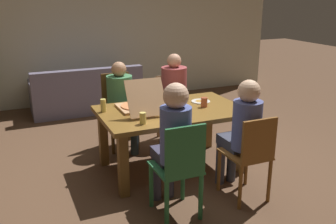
{
  "coord_description": "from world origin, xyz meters",
  "views": [
    {
      "loc": [
        -1.68,
        -3.8,
        2.02
      ],
      "look_at": [
        0.0,
        0.1,
        0.67
      ],
      "focal_mm": 40.79,
      "sensor_mm": 36.0,
      "label": 1
    }
  ],
  "objects_px": {
    "pizza_box_0": "(139,105)",
    "drinking_glass_0": "(143,118)",
    "plate_2": "(174,101)",
    "dining_table": "(171,118)",
    "chair_1": "(119,109)",
    "chair_2": "(180,168)",
    "person_0": "(242,128)",
    "person_1": "(121,99)",
    "drinking_glass_1": "(204,102)",
    "couch": "(87,95)",
    "plate_1": "(180,115)",
    "person_2": "(173,137)",
    "chair_3": "(172,105)",
    "plate_0": "(201,101)",
    "drinking_glass_2": "(103,105)",
    "person_3": "(176,91)",
    "chair_0": "(250,154)"
  },
  "relations": [
    {
      "from": "pizza_box_0",
      "to": "drinking_glass_0",
      "type": "xyz_separation_m",
      "value": [
        -0.12,
        -0.47,
        0.01
      ]
    },
    {
      "from": "chair_2",
      "to": "plate_0",
      "type": "height_order",
      "value": "chair_2"
    },
    {
      "from": "person_0",
      "to": "drinking_glass_1",
      "type": "height_order",
      "value": "person_0"
    },
    {
      "from": "pizza_box_0",
      "to": "drinking_glass_1",
      "type": "xyz_separation_m",
      "value": [
        0.74,
        -0.2,
        0.0
      ]
    },
    {
      "from": "person_1",
      "to": "chair_2",
      "type": "bearing_deg",
      "value": -90.0
    },
    {
      "from": "chair_0",
      "to": "person_1",
      "type": "relative_size",
      "value": 0.77
    },
    {
      "from": "chair_0",
      "to": "plate_2",
      "type": "height_order",
      "value": "chair_0"
    },
    {
      "from": "plate_1",
      "to": "chair_2",
      "type": "bearing_deg",
      "value": -115.1
    },
    {
      "from": "dining_table",
      "to": "person_1",
      "type": "distance_m",
      "value": 0.88
    },
    {
      "from": "plate_0",
      "to": "couch",
      "type": "distance_m",
      "value": 2.73
    },
    {
      "from": "pizza_box_0",
      "to": "plate_0",
      "type": "height_order",
      "value": "pizza_box_0"
    },
    {
      "from": "chair_1",
      "to": "plate_2",
      "type": "distance_m",
      "value": 0.88
    },
    {
      "from": "person_0",
      "to": "plate_1",
      "type": "distance_m",
      "value": 0.71
    },
    {
      "from": "drinking_glass_0",
      "to": "drinking_glass_1",
      "type": "height_order",
      "value": "drinking_glass_0"
    },
    {
      "from": "pizza_box_0",
      "to": "chair_1",
      "type": "bearing_deg",
      "value": 90.59
    },
    {
      "from": "pizza_box_0",
      "to": "couch",
      "type": "xyz_separation_m",
      "value": [
        -0.09,
        2.54,
        -0.5
      ]
    },
    {
      "from": "pizza_box_0",
      "to": "person_2",
      "type": "bearing_deg",
      "value": -90.49
    },
    {
      "from": "dining_table",
      "to": "person_1",
      "type": "relative_size",
      "value": 1.4
    },
    {
      "from": "person_1",
      "to": "couch",
      "type": "bearing_deg",
      "value": 92.51
    },
    {
      "from": "person_2",
      "to": "person_3",
      "type": "relative_size",
      "value": 1.04
    },
    {
      "from": "person_0",
      "to": "drinking_glass_0",
      "type": "bearing_deg",
      "value": 151.14
    },
    {
      "from": "plate_0",
      "to": "drinking_glass_0",
      "type": "relative_size",
      "value": 1.9
    },
    {
      "from": "person_0",
      "to": "person_1",
      "type": "height_order",
      "value": "person_0"
    },
    {
      "from": "chair_0",
      "to": "chair_1",
      "type": "height_order",
      "value": "chair_1"
    },
    {
      "from": "plate_1",
      "to": "dining_table",
      "type": "bearing_deg",
      "value": 87.83
    },
    {
      "from": "person_3",
      "to": "pizza_box_0",
      "type": "bearing_deg",
      "value": -139.36
    },
    {
      "from": "chair_2",
      "to": "plate_2",
      "type": "bearing_deg",
      "value": 67.69
    },
    {
      "from": "chair_3",
      "to": "plate_0",
      "type": "xyz_separation_m",
      "value": [
        0.04,
        -0.77,
        0.26
      ]
    },
    {
      "from": "person_1",
      "to": "chair_3",
      "type": "relative_size",
      "value": 1.3
    },
    {
      "from": "chair_1",
      "to": "couch",
      "type": "distance_m",
      "value": 1.75
    },
    {
      "from": "dining_table",
      "to": "person_0",
      "type": "relative_size",
      "value": 1.33
    },
    {
      "from": "person_3",
      "to": "drinking_glass_2",
      "type": "relative_size",
      "value": 8.41
    },
    {
      "from": "chair_2",
      "to": "plate_0",
      "type": "distance_m",
      "value": 1.41
    },
    {
      "from": "plate_2",
      "to": "person_1",
      "type": "bearing_deg",
      "value": 134.87
    },
    {
      "from": "drinking_glass_0",
      "to": "pizza_box_0",
      "type": "bearing_deg",
      "value": 75.98
    },
    {
      "from": "chair_1",
      "to": "chair_2",
      "type": "xyz_separation_m",
      "value": [
        0.0,
        -1.94,
        -0.01
      ]
    },
    {
      "from": "person_1",
      "to": "pizza_box_0",
      "type": "relative_size",
      "value": 1.84
    },
    {
      "from": "person_0",
      "to": "drinking_glass_2",
      "type": "bearing_deg",
      "value": 137.59
    },
    {
      "from": "person_2",
      "to": "chair_3",
      "type": "height_order",
      "value": "person_2"
    },
    {
      "from": "chair_2",
      "to": "person_2",
      "type": "relative_size",
      "value": 0.74
    },
    {
      "from": "person_3",
      "to": "chair_2",
      "type": "bearing_deg",
      "value": -113.32
    },
    {
      "from": "chair_1",
      "to": "person_1",
      "type": "relative_size",
      "value": 0.84
    },
    {
      "from": "person_0",
      "to": "couch",
      "type": "height_order",
      "value": "person_0"
    },
    {
      "from": "chair_3",
      "to": "plate_0",
      "type": "relative_size",
      "value": 3.93
    },
    {
      "from": "plate_2",
      "to": "dining_table",
      "type": "bearing_deg",
      "value": -120.44
    },
    {
      "from": "plate_0",
      "to": "person_1",
      "type": "bearing_deg",
      "value": 140.83
    },
    {
      "from": "person_0",
      "to": "person_1",
      "type": "xyz_separation_m",
      "value": [
        -0.76,
        1.62,
        -0.03
      ]
    },
    {
      "from": "chair_1",
      "to": "plate_0",
      "type": "xyz_separation_m",
      "value": [
        0.81,
        -0.81,
        0.23
      ]
    },
    {
      "from": "person_1",
      "to": "pizza_box_0",
      "type": "height_order",
      "value": "person_1"
    },
    {
      "from": "couch",
      "to": "person_0",
      "type": "bearing_deg",
      "value": -76.39
    }
  ]
}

